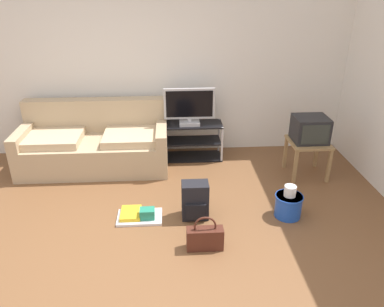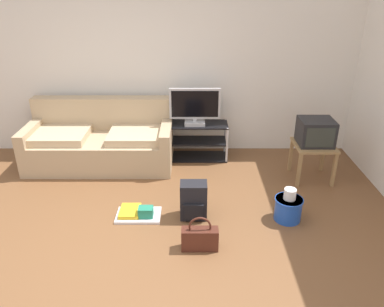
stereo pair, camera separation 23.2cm
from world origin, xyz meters
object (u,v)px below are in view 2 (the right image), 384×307
object	(u,v)px
tv_stand	(194,141)
flat_tv	(194,107)
cleaning_bucket	(288,207)
handbag	(199,238)
couch	(101,142)
side_table	(313,150)
crt_tv	(315,132)
floor_tray	(137,213)
backpack	(193,201)

from	to	relation	value
tv_stand	flat_tv	xyz separation A→B (m)	(-0.00, -0.02, 0.52)
cleaning_bucket	handbag	bearing A→B (deg)	-153.00
couch	handbag	bearing A→B (deg)	-54.54
side_table	handbag	size ratio (longest dim) A/B	1.36
tv_stand	crt_tv	bearing A→B (deg)	-21.78
crt_tv	cleaning_bucket	world-z (taller)	crt_tv
floor_tray	side_table	bearing A→B (deg)	22.51
cleaning_bucket	flat_tv	bearing A→B (deg)	123.05
cleaning_bucket	floor_tray	world-z (taller)	cleaning_bucket
crt_tv	floor_tray	size ratio (longest dim) A/B	0.87
tv_stand	handbag	bearing A→B (deg)	-88.99
crt_tv	floor_tray	world-z (taller)	crt_tv
tv_stand	cleaning_bucket	xyz separation A→B (m)	(1.01, -1.57, -0.11)
couch	cleaning_bucket	size ratio (longest dim) A/B	5.24
side_table	floor_tray	size ratio (longest dim) A/B	1.02
tv_stand	cleaning_bucket	size ratio (longest dim) A/B	2.47
couch	cleaning_bucket	distance (m)	2.72
side_table	floor_tray	xyz separation A→B (m)	(-2.16, -0.90, -0.36)
side_table	crt_tv	xyz separation A→B (m)	(-0.00, 0.02, 0.25)
handbag	backpack	bearing A→B (deg)	96.23
tv_stand	handbag	distance (m)	2.07
side_table	flat_tv	bearing A→B (deg)	158.42
flat_tv	handbag	size ratio (longest dim) A/B	1.93
couch	tv_stand	bearing A→B (deg)	7.08
side_table	backpack	bearing A→B (deg)	-149.80
flat_tv	tv_stand	bearing A→B (deg)	90.00
cleaning_bucket	floor_tray	size ratio (longest dim) A/B	0.78
crt_tv	backpack	distance (m)	1.85
cleaning_bucket	floor_tray	xyz separation A→B (m)	(-1.65, 0.05, -0.11)
couch	handbag	size ratio (longest dim) A/B	5.42
crt_tv	backpack	world-z (taller)	crt_tv
backpack	floor_tray	size ratio (longest dim) A/B	0.87
handbag	cleaning_bucket	distance (m)	1.09
couch	backpack	xyz separation A→B (m)	(1.29, -1.36, -0.11)
crt_tv	side_table	bearing A→B (deg)	-90.00
side_table	cleaning_bucket	size ratio (longest dim) A/B	1.31
side_table	handbag	distance (m)	2.09
couch	side_table	size ratio (longest dim) A/B	3.99
handbag	cleaning_bucket	world-z (taller)	cleaning_bucket
couch	crt_tv	xyz separation A→B (m)	(2.84, -0.44, 0.33)
crt_tv	handbag	world-z (taller)	crt_tv
tv_stand	cleaning_bucket	bearing A→B (deg)	-57.32
couch	crt_tv	bearing A→B (deg)	-8.91
couch	floor_tray	distance (m)	1.54
tv_stand	flat_tv	size ratio (longest dim) A/B	1.32
backpack	crt_tv	bearing A→B (deg)	7.32
side_table	handbag	xyz separation A→B (m)	(-1.49, -1.44, -0.28)
tv_stand	floor_tray	size ratio (longest dim) A/B	1.92
flat_tv	cleaning_bucket	bearing A→B (deg)	-56.95
tv_stand	handbag	size ratio (longest dim) A/B	2.55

